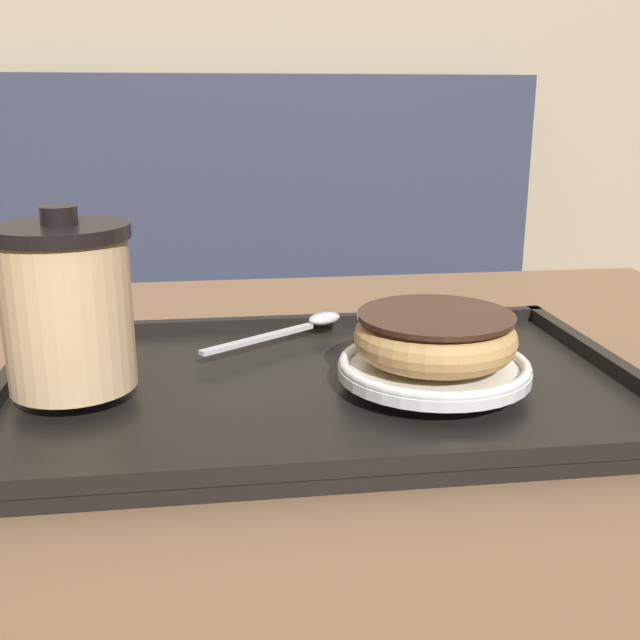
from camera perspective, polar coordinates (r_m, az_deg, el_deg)
booth_bench at (r=1.56m, az=-3.38°, el=-7.61°), size 1.11×0.44×1.00m
cafe_table at (r=0.68m, az=-1.09°, el=-18.37°), size 1.04×0.85×0.72m
serving_tray at (r=0.60m, az=0.00°, el=-5.21°), size 0.50×0.32×0.02m
coffee_cup_front at (r=0.57m, az=-18.69°, el=1.01°), size 0.10×0.10×0.13m
plate_with_chocolate_donut at (r=0.58m, az=8.65°, el=-3.55°), size 0.15×0.15×0.01m
donut_chocolate_glazed at (r=0.58m, az=8.76°, el=-1.19°), size 0.12×0.12×0.04m
spoon at (r=0.70m, az=-1.15°, el=-0.33°), size 0.14×0.10×0.01m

